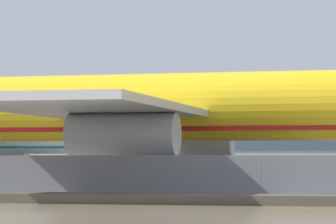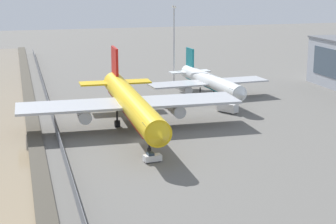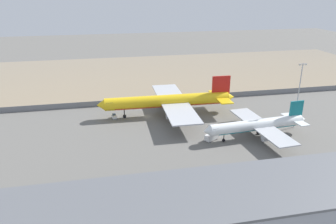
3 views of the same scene
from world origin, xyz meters
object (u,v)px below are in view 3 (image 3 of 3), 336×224
object	(u,v)px
ops_van	(211,137)
baggage_tug	(114,116)
passenger_jet_white_teal	(258,125)
cargo_jet_yellow	(170,101)
apron_light_mast_apron_west	(299,93)

from	to	relation	value
ops_van	baggage_tug	bearing A→B (deg)	-40.33
passenger_jet_white_teal	baggage_tug	world-z (taller)	passenger_jet_white_teal
cargo_jet_yellow	passenger_jet_white_teal	world-z (taller)	cargo_jet_yellow
cargo_jet_yellow	baggage_tug	bearing A→B (deg)	-1.96
ops_van	cargo_jet_yellow	bearing A→B (deg)	-71.13
passenger_jet_white_teal	apron_light_mast_apron_west	size ratio (longest dim) A/B	1.62
baggage_tug	apron_light_mast_apron_west	xyz separation A→B (m)	(-65.22, 22.58, 12.65)
passenger_jet_white_teal	apron_light_mast_apron_west	bearing A→B (deg)	-163.28
passenger_jet_white_teal	baggage_tug	size ratio (longest dim) A/B	11.69
cargo_jet_yellow	apron_light_mast_apron_west	world-z (taller)	apron_light_mast_apron_west
cargo_jet_yellow	ops_van	world-z (taller)	cargo_jet_yellow
cargo_jet_yellow	passenger_jet_white_teal	distance (m)	36.99
passenger_jet_white_teal	ops_van	size ratio (longest dim) A/B	7.14
passenger_jet_white_teal	ops_van	world-z (taller)	passenger_jet_white_teal
cargo_jet_yellow	passenger_jet_white_teal	bearing A→B (deg)	133.02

